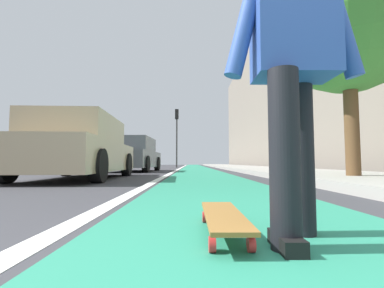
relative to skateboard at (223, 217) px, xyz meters
name	(u,v)px	position (x,y,z in m)	size (l,w,h in m)	color
ground_plane	(200,173)	(9.17, -0.19, -0.09)	(80.00, 80.00, 0.00)	#38383D
bike_lane_paint	(195,167)	(23.17, -0.19, -0.09)	(56.00, 1.93, 0.00)	#288466
lane_stripe_white	(181,168)	(19.17, 0.92, -0.09)	(52.00, 0.16, 0.01)	silver
sidewalk_curb	(243,167)	(17.17, -3.34, -0.02)	(52.00, 3.20, 0.14)	#9E9B93
building_facade	(269,95)	(21.17, -6.34, 6.00)	(40.00, 1.20, 12.18)	gray
skateboard	(223,217)	(0.00, 0.00, 0.00)	(0.84, 0.20, 0.11)	red
skater_person	(293,56)	(-0.15, -0.35, 0.84)	(0.46, 0.72, 1.64)	black
parked_car_near	(79,149)	(5.12, 2.88, 0.63)	(4.67, 2.11, 1.49)	tan
parked_car_mid	(133,155)	(10.69, 2.77, 0.63)	(4.51, 2.08, 1.49)	#4C5156
traffic_light	(177,128)	(20.46, 1.32, 3.13)	(0.33, 0.28, 4.70)	#2D2D2D
street_tree_near	(347,19)	(3.75, -2.94, 3.15)	(2.94, 2.94, 4.72)	brown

